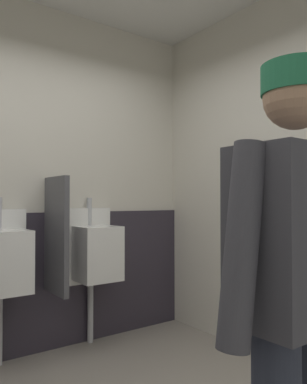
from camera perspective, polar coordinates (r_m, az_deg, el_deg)
The scene contains 6 objects.
wall_back at distance 3.19m, azimuth -21.24°, elevation 2.37°, with size 3.88×0.12×2.83m, color beige.
wainscot_band_back at distance 3.18m, azimuth -21.02°, elevation -13.11°, with size 3.28×0.03×1.12m, color #2D2833.
urinal_left at distance 2.99m, azimuth -21.79°, elevation -9.64°, with size 0.40×0.34×1.24m.
urinal_middle at distance 3.26m, azimuth -8.75°, elevation -9.02°, with size 0.40×0.34×1.24m.
privacy_divider_panel at distance 3.02m, azimuth -14.47°, elevation -6.30°, with size 0.04×0.40×0.90m, color #4C4C51.
person at distance 1.26m, azimuth 21.26°, elevation -13.24°, with size 0.64×0.60×1.63m.
Camera 1 is at (-0.84, -1.46, 1.21)m, focal length 35.33 mm.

